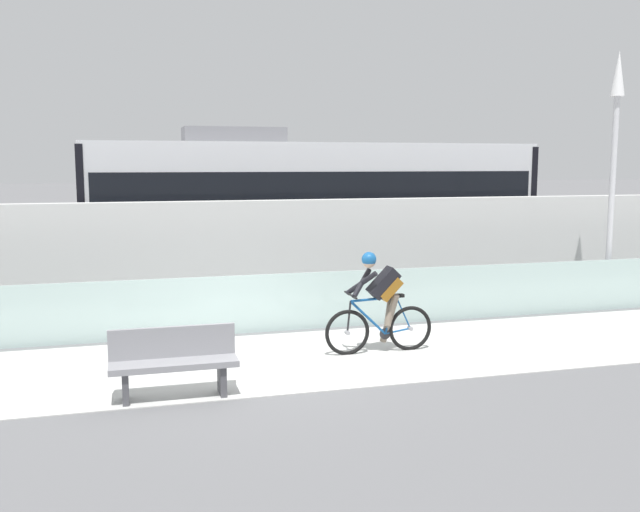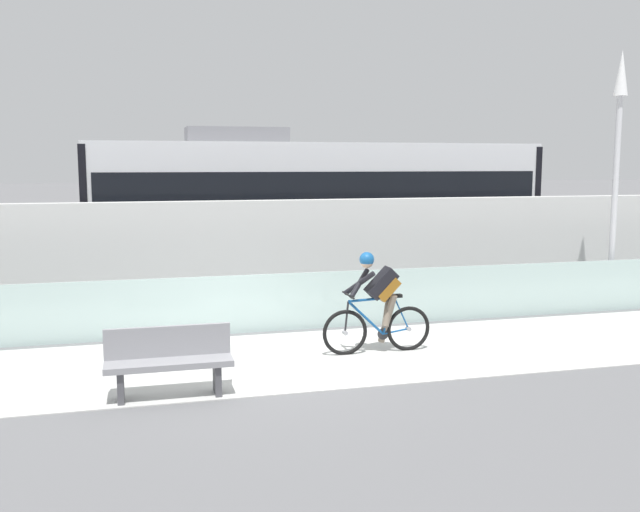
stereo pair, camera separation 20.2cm
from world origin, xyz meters
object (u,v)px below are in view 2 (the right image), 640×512
tram (316,206)px  cyclist_on_bike (378,304)px  lamp_post_antenna (617,147)px  bench (169,360)px

tram → cyclist_on_bike: bearing=-96.2°
lamp_post_antenna → bench: (-9.09, -3.44, -2.81)m
bench → cyclist_on_bike: bearing=21.5°
lamp_post_antenna → bench: size_ratio=3.25×
cyclist_on_bike → bench: (-3.26, -1.29, -0.30)m
cyclist_on_bike → bench: size_ratio=1.11×
cyclist_on_bike → lamp_post_antenna: 6.71m
cyclist_on_bike → lamp_post_antenna: lamp_post_antenna is taller
lamp_post_antenna → bench: bearing=-159.3°
cyclist_on_bike → bench: cyclist_on_bike is taller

